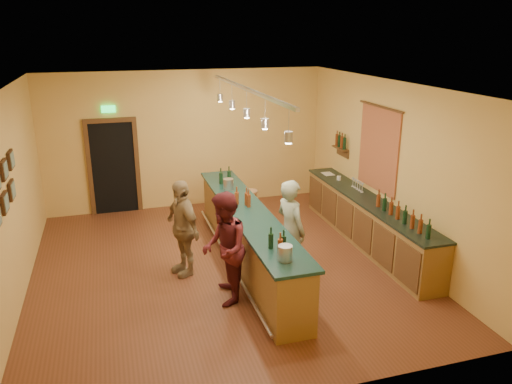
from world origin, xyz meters
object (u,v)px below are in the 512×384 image
object	(u,v)px
tasting_bar	(247,233)
bartender	(291,230)
bar_stool	(250,197)
customer_a	(224,249)
back_counter	(367,221)
customer_b	(182,228)

from	to	relation	value
tasting_bar	bartender	bearing A→B (deg)	-52.25
tasting_bar	bar_stool	bearing A→B (deg)	72.89
bartender	customer_a	world-z (taller)	customer_a
back_counter	customer_b	distance (m)	3.67
customer_b	bar_stool	xyz separation A→B (m)	(1.78, 2.06, -0.29)
tasting_bar	bartender	world-z (taller)	bartender
tasting_bar	bar_stool	world-z (taller)	tasting_bar
customer_a	customer_b	xyz separation A→B (m)	(-0.47, 1.12, -0.04)
back_counter	tasting_bar	distance (m)	2.50
bartender	bar_stool	size ratio (longest dim) A/B	2.48
bar_stool	tasting_bar	bearing A→B (deg)	-107.11
back_counter	bartender	bearing A→B (deg)	-155.24
back_counter	customer_b	world-z (taller)	customer_b
customer_a	bartender	bearing A→B (deg)	119.23
customer_a	customer_b	bearing A→B (deg)	-146.68
tasting_bar	bar_stool	xyz separation A→B (m)	(0.63, 2.04, -0.05)
back_counter	bar_stool	distance (m)	2.63
back_counter	customer_b	bearing A→B (deg)	-176.85
customer_a	bar_stool	size ratio (longest dim) A/B	2.51
customer_a	bar_stool	xyz separation A→B (m)	(1.31, 3.17, -0.33)
back_counter	tasting_bar	size ratio (longest dim) A/B	0.89
back_counter	customer_a	world-z (taller)	customer_a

